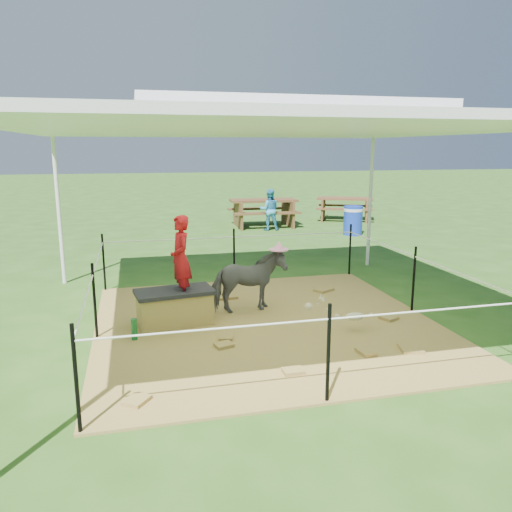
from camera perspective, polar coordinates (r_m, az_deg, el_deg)
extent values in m
plane|color=#2D5919|center=(7.00, 1.19, -7.84)|extent=(90.00, 90.00, 0.00)
cube|color=brown|center=(6.99, 1.19, -7.72)|extent=(4.60, 4.60, 0.03)
cylinder|color=silver|center=(9.50, -21.61, 4.71)|extent=(0.07, 0.07, 2.60)
cylinder|color=silver|center=(10.52, 12.91, 5.91)|extent=(0.07, 0.07, 2.60)
cube|color=white|center=(6.58, 1.29, 14.32)|extent=(6.30, 6.30, 0.08)
cube|color=white|center=(6.59, 1.30, 15.62)|extent=(3.30, 3.30, 0.22)
cylinder|color=black|center=(8.82, -17.00, -0.76)|extent=(0.04, 0.04, 1.00)
cylinder|color=black|center=(8.97, -2.52, -0.02)|extent=(0.04, 0.04, 1.00)
cylinder|color=black|center=(9.65, 10.69, 0.65)|extent=(0.04, 0.04, 1.00)
cylinder|color=black|center=(6.65, -17.96, -5.00)|extent=(0.04, 0.04, 1.00)
cylinder|color=black|center=(7.72, 17.58, -2.61)|extent=(0.04, 0.04, 1.00)
cylinder|color=black|center=(4.55, -19.86, -13.22)|extent=(0.04, 0.04, 1.00)
cylinder|color=black|center=(4.83, 8.26, -11.07)|extent=(0.04, 0.04, 1.00)
cylinder|color=white|center=(8.90, -2.54, 2.18)|extent=(4.50, 0.02, 0.02)
cylinder|color=white|center=(4.70, 8.40, -7.14)|extent=(4.50, 0.02, 0.02)
cylinder|color=white|center=(7.64, 17.74, -0.07)|extent=(0.02, 4.50, 0.02)
cylinder|color=white|center=(6.56, -18.16, -2.07)|extent=(0.02, 4.50, 0.02)
cube|color=#A57C3C|center=(6.95, -9.25, -5.99)|extent=(1.03, 0.62, 0.43)
cube|color=black|center=(6.88, -9.32, -4.06)|extent=(1.11, 0.68, 0.05)
imported|color=#AD1017|center=(6.75, -8.64, 0.54)|extent=(0.34, 0.46, 1.17)
cylinder|color=#166729|center=(6.53, -13.75, -8.13)|extent=(0.09, 0.09, 0.27)
imported|color=#4C4C51|center=(7.31, -0.92, -2.96)|extent=(1.13, 0.62, 0.91)
cylinder|color=#FF93C7|center=(7.19, -0.94, 1.06)|extent=(0.28, 0.28, 0.13)
cylinder|color=#1839B6|center=(14.35, 11.02, 4.01)|extent=(0.67, 0.67, 0.82)
cube|color=#52331C|center=(15.63, 0.83, 4.96)|extent=(2.11, 1.56, 0.85)
cube|color=#512E1B|center=(17.26, 10.10, 5.32)|extent=(2.25, 2.00, 0.77)
imported|color=#3694CC|center=(14.88, 1.53, 5.31)|extent=(0.67, 0.56, 1.23)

